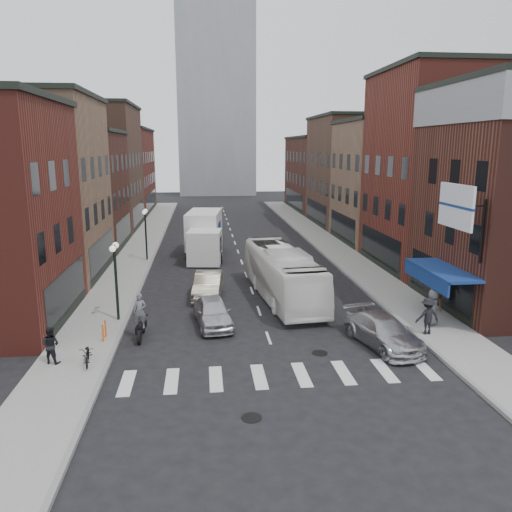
{
  "coord_description": "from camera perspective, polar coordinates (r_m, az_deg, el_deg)",
  "views": [
    {
      "loc": [
        -2.97,
        -21.0,
        8.84
      ],
      "look_at": [
        -0.13,
        5.29,
        3.04
      ],
      "focal_mm": 35.0,
      "sensor_mm": 36.0,
      "label": 1
    }
  ],
  "objects": [
    {
      "name": "curb_left",
      "position": [
        44.09,
        -11.28,
        0.56
      ],
      "size": [
        0.2,
        74.0,
        0.16
      ],
      "primitive_type": "cube",
      "color": "gray",
      "rests_on": "ground"
    },
    {
      "name": "ground",
      "position": [
        22.98,
        1.77,
        -10.26
      ],
      "size": [
        160.0,
        160.0,
        0.0
      ],
      "primitive_type": "plane",
      "color": "black",
      "rests_on": "ground"
    },
    {
      "name": "motorcycle_rider",
      "position": [
        24.07,
        -13.07,
        -6.88
      ],
      "size": [
        0.65,
        2.17,
        2.21
      ],
      "rotation": [
        0.0,
        0.0,
        -0.14
      ],
      "color": "black",
      "rests_on": "ground"
    },
    {
      "name": "bldg_right_mid_a",
      "position": [
        39.38,
        21.27,
        9.09
      ],
      "size": [
        10.3,
        10.2,
        14.3
      ],
      "color": "maroon",
      "rests_on": "ground"
    },
    {
      "name": "sedan_left_far",
      "position": [
        30.12,
        -5.5,
        -3.3
      ],
      "size": [
        1.99,
        4.58,
        1.46
      ],
      "primitive_type": "imported",
      "rotation": [
        0.0,
        0.0,
        -0.1
      ],
      "color": "#ACA68B",
      "rests_on": "ground"
    },
    {
      "name": "bldg_left_mid_b",
      "position": [
        46.73,
        -21.21,
        7.02
      ],
      "size": [
        10.3,
        10.2,
        10.3
      ],
      "color": "#462019",
      "rests_on": "ground"
    },
    {
      "name": "bldg_right_far_a",
      "position": [
        58.87,
        11.78,
        9.5
      ],
      "size": [
        10.3,
        12.2,
        12.3
      ],
      "color": "brown",
      "rests_on": "ground"
    },
    {
      "name": "distant_tower",
      "position": [
        100.36,
        -4.71,
        21.6
      ],
      "size": [
        14.0,
        14.0,
        50.0
      ],
      "primitive_type": "cube",
      "color": "#9399A0",
      "rests_on": "ground"
    },
    {
      "name": "transit_bus",
      "position": [
        29.54,
        3.03,
        -2.03
      ],
      "size": [
        3.58,
        10.96,
        3.0
      ],
      "primitive_type": "imported",
      "rotation": [
        0.0,
        0.0,
        0.1
      ],
      "color": "white",
      "rests_on": "ground"
    },
    {
      "name": "parked_bicycle",
      "position": [
        21.84,
        -18.7,
        -10.6
      ],
      "size": [
        0.79,
        1.62,
        0.82
      ],
      "primitive_type": "imported",
      "rotation": [
        0.0,
        0.0,
        0.16
      ],
      "color": "black",
      "rests_on": "sidewalk_left"
    },
    {
      "name": "ped_right_b",
      "position": [
        28.71,
        20.13,
        -4.15
      ],
      "size": [
        1.17,
        0.84,
        1.8
      ],
      "primitive_type": "imported",
      "rotation": [
        0.0,
        0.0,
        2.82
      ],
      "color": "#866144",
      "rests_on": "sidewalk_right"
    },
    {
      "name": "sidewalk_right",
      "position": [
        45.36,
        8.61,
        1.09
      ],
      "size": [
        3.0,
        74.0,
        0.15
      ],
      "primitive_type": "cube",
      "color": "gray",
      "rests_on": "ground"
    },
    {
      "name": "bldg_left_mid_a",
      "position": [
        37.11,
        -25.25,
        7.05
      ],
      "size": [
        10.3,
        10.2,
        12.3
      ],
      "color": "#88654B",
      "rests_on": "ground"
    },
    {
      "name": "curb_car",
      "position": [
        23.47,
        14.33,
        -8.37
      ],
      "size": [
        2.93,
        5.0,
        1.36
      ],
      "primitive_type": "imported",
      "rotation": [
        0.0,
        0.0,
        0.23
      ],
      "color": "#B3B2B7",
      "rests_on": "ground"
    },
    {
      "name": "sidewalk_left",
      "position": [
        44.23,
        -13.22,
        0.61
      ],
      "size": [
        3.0,
        74.0,
        0.15
      ],
      "primitive_type": "cube",
      "color": "gray",
      "rests_on": "ground"
    },
    {
      "name": "awning_blue",
      "position": [
        27.06,
        20.12,
        -1.67
      ],
      "size": [
        1.8,
        5.0,
        0.78
      ],
      "color": "navy",
      "rests_on": "ground"
    },
    {
      "name": "bldg_right_mid_b",
      "position": [
        48.56,
        15.73,
        8.15
      ],
      "size": [
        10.3,
        10.2,
        11.3
      ],
      "color": "#88654B",
      "rests_on": "ground"
    },
    {
      "name": "streetlamp_near",
      "position": [
        26.07,
        -15.78,
        -1.24
      ],
      "size": [
        0.32,
        1.22,
        4.11
      ],
      "color": "black",
      "rests_on": "ground"
    },
    {
      "name": "ped_right_c",
      "position": [
        26.37,
        19.52,
        -5.54
      ],
      "size": [
        1.05,
        0.97,
        1.81
      ],
      "primitive_type": "imported",
      "rotation": [
        0.0,
        0.0,
        3.74
      ],
      "color": "#53565A",
      "rests_on": "sidewalk_right"
    },
    {
      "name": "curb_right",
      "position": [
        45.02,
        6.76,
        0.96
      ],
      "size": [
        0.2,
        74.0,
        0.16
      ],
      "primitive_type": "cube",
      "color": "gray",
      "rests_on": "ground"
    },
    {
      "name": "bldg_right_far_b",
      "position": [
        72.36,
        8.33,
        9.32
      ],
      "size": [
        10.3,
        16.2,
        10.3
      ],
      "color": "#462019",
      "rests_on": "ground"
    },
    {
      "name": "sedan_left_near",
      "position": [
        25.34,
        -4.96,
        -6.39
      ],
      "size": [
        2.18,
        4.32,
        1.41
      ],
      "primitive_type": "imported",
      "rotation": [
        0.0,
        0.0,
        0.13
      ],
      "color": "silver",
      "rests_on": "ground"
    },
    {
      "name": "bldg_left_far_a",
      "position": [
        57.32,
        -18.53,
        9.55
      ],
      "size": [
        10.3,
        12.2,
        13.3
      ],
      "color": "brown",
      "rests_on": "ground"
    },
    {
      "name": "ped_right_a",
      "position": [
        25.03,
        19.02,
        -6.51
      ],
      "size": [
        1.17,
        0.65,
        1.76
      ],
      "primitive_type": "imported",
      "rotation": [
        0.0,
        0.0,
        3.22
      ],
      "color": "black",
      "rests_on": "sidewalk_right"
    },
    {
      "name": "box_truck",
      "position": [
        40.81,
        -5.92,
        2.35
      ],
      "size": [
        3.19,
        8.55,
        3.61
      ],
      "rotation": [
        0.0,
        0.0,
        -0.13
      ],
      "color": "white",
      "rests_on": "ground"
    },
    {
      "name": "crosswalk_stripes",
      "position": [
        20.27,
        2.96,
        -13.49
      ],
      "size": [
        12.0,
        2.2,
        0.01
      ],
      "primitive_type": "cube",
      "color": "silver",
      "rests_on": "ground"
    },
    {
      "name": "bldg_left_far_b",
      "position": [
        71.1,
        -16.11,
        9.32
      ],
      "size": [
        10.3,
        16.2,
        11.3
      ],
      "color": "maroon",
      "rests_on": "ground"
    },
    {
      "name": "streetlamp_far",
      "position": [
        39.7,
        -12.52,
        3.49
      ],
      "size": [
        0.32,
        1.22,
        4.11
      ],
      "color": "black",
      "rests_on": "ground"
    },
    {
      "name": "bike_rack",
      "position": [
        24.24,
        -16.96,
        -8.19
      ],
      "size": [
        0.08,
        0.68,
        0.8
      ],
      "color": "#D8590C",
      "rests_on": "sidewalk_left"
    },
    {
      "name": "billboard_sign",
      "position": [
        24.56,
        22.05,
        5.15
      ],
      "size": [
        1.52,
        3.0,
        3.7
      ],
      "color": "black",
      "rests_on": "ground"
    },
    {
      "name": "ped_left_solo",
      "position": [
        22.31,
        -22.42,
        -9.38
      ],
      "size": [
        0.85,
        0.64,
        1.56
      ],
      "primitive_type": "imported",
      "rotation": [
        0.0,
        0.0,
        2.84
      ],
      "color": "black",
      "rests_on": "sidewalk_left"
    }
  ]
}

